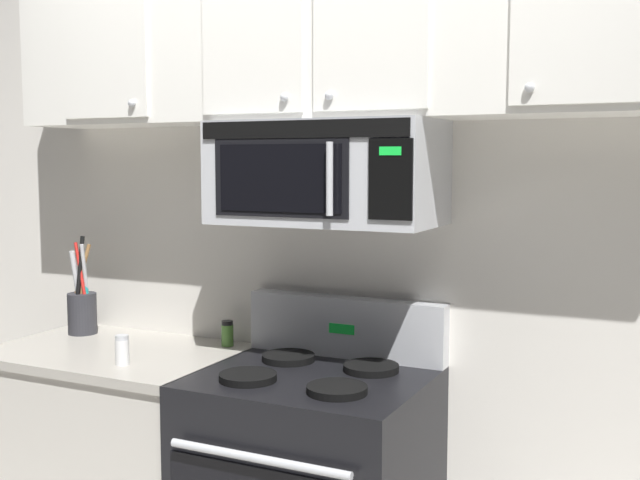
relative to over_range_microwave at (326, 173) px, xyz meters
The scene contains 7 objects.
back_wall 0.34m from the over_range_microwave, 89.94° to the left, with size 5.20×0.10×2.70m, color silver.
over_range_microwave is the anchor object (origin of this frame).
upper_cabinets 0.45m from the over_range_microwave, 89.49° to the left, with size 2.50×0.36×0.55m.
counter_segment 1.41m from the over_range_microwave, behind, with size 0.93×0.65×0.90m.
utensil_crock_charcoal 1.27m from the over_range_microwave, behind, with size 0.12×0.12×0.41m.
salt_shaker 0.95m from the over_range_microwave, 157.00° to the right, with size 0.05×0.05×0.11m.
spice_jar 0.80m from the over_range_microwave, 166.41° to the left, with size 0.05×0.05×0.10m.
Camera 1 is at (1.14, -1.86, 1.62)m, focal length 43.85 mm.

